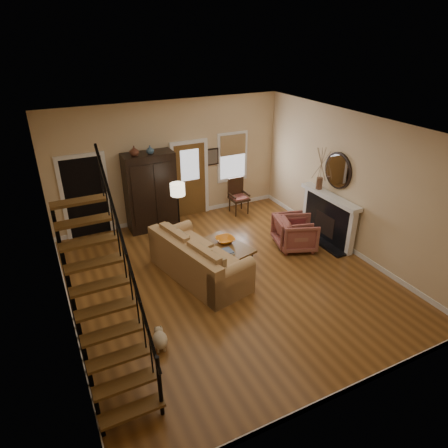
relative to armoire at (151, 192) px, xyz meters
name	(u,v)px	position (x,y,z in m)	size (l,w,h in m)	color
room	(178,191)	(0.29, -1.39, 0.46)	(7.00, 7.33, 3.30)	brown
staircase	(100,282)	(-2.08, -4.45, 0.55)	(0.94, 2.80, 3.20)	brown
fireplace	(330,213)	(3.83, -2.65, -0.31)	(0.33, 1.95, 2.30)	black
armoire	(151,192)	(0.00, 0.00, 0.00)	(1.30, 0.60, 2.10)	black
vase_a	(134,151)	(-0.35, -0.10, 1.17)	(0.24, 0.24, 0.25)	#4C2619
vase_b	(150,150)	(0.05, -0.10, 1.16)	(0.20, 0.20, 0.21)	#334C60
sofa	(199,258)	(0.20, -2.75, -0.59)	(1.06, 2.45, 0.91)	#AF834F
coffee_table	(226,254)	(0.95, -2.55, -0.81)	(0.74, 1.27, 0.49)	brown
bowl	(225,240)	(1.00, -2.40, -0.51)	(0.43, 0.43, 0.11)	orange
books	(227,251)	(0.83, -2.85, -0.53)	(0.23, 0.32, 0.06)	beige
armchair_left	(298,234)	(2.86, -2.68, -0.66)	(0.84, 0.86, 0.79)	maroon
armchair_right	(292,231)	(2.84, -2.46, -0.67)	(0.81, 0.84, 0.76)	maroon
floor_lamp	(179,213)	(0.38, -1.05, -0.26)	(0.36, 0.36, 1.57)	black
side_chair	(239,197)	(2.55, -0.20, -0.54)	(0.54, 0.54, 1.02)	#341F10
dog	(160,341)	(-1.28, -4.49, -0.89)	(0.25, 0.43, 0.31)	beige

